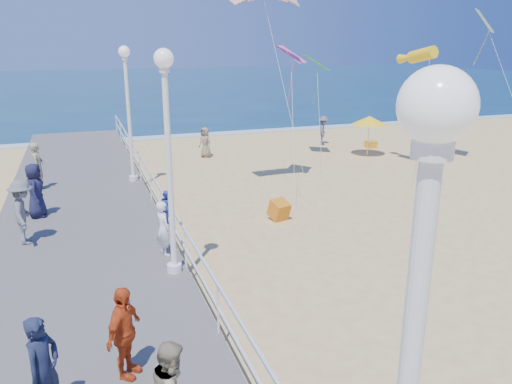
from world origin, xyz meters
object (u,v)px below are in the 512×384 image
object	(u,v)px
beach_walker_b	(447,114)
beach_chair_left	(371,144)
toddler_held	(167,206)
lamp_post_far	(128,100)
spectator_6	(38,166)
box_kite	(279,212)
spectator_0	(44,369)
beach_umbrella	(369,120)
spectator_2	(23,212)
spectator_3	(124,333)
beach_walker_a	(323,130)
beach_walker_c	(205,142)
spectator_4	(35,190)
woman_holding_toddler	(163,228)
beach_chair_right	(417,146)
lamp_post_mid	(168,141)

from	to	relation	value
beach_walker_b	beach_chair_left	world-z (taller)	beach_walker_b
toddler_held	lamp_post_far	bearing A→B (deg)	-14.92
spectator_6	box_kite	world-z (taller)	spectator_6
toddler_held	box_kite	world-z (taller)	toddler_held
spectator_0	beach_umbrella	world-z (taller)	beach_umbrella
spectator_2	box_kite	distance (m)	7.91
spectator_3	spectator_6	distance (m)	12.80
lamp_post_far	spectator_3	size ratio (longest dim) A/B	3.24
beach_walker_a	beach_walker_c	world-z (taller)	beach_walker_a
spectator_4	beach_umbrella	size ratio (longest dim) A/B	0.83
lamp_post_far	beach_walker_c	world-z (taller)	lamp_post_far
spectator_2	beach_walker_c	xyz separation A→B (m)	(7.84, 10.75, -0.52)
lamp_post_far	spectator_3	bearing A→B (deg)	-96.74
woman_holding_toddler	spectator_3	xyz separation A→B (m)	(-1.45, -4.86, 0.08)
beach_walker_a	beach_walker_b	xyz separation A→B (m)	(11.53, 3.10, 0.02)
toddler_held	beach_chair_right	world-z (taller)	toddler_held
lamp_post_mid	spectator_6	xyz separation A→B (m)	(-3.52, 8.91, -2.35)
beach_walker_b	box_kite	xyz separation A→B (m)	(-18.96, -14.46, -0.56)
beach_walker_c	beach_chair_left	distance (m)	9.64
spectator_2	spectator_6	distance (m)	5.69
spectator_0	beach_walker_a	distance (m)	24.12
toddler_held	beach_walker_a	distance (m)	17.97
woman_holding_toddler	spectator_0	distance (m)	6.10
woman_holding_toddler	lamp_post_mid	bearing A→B (deg)	166.87
toddler_held	woman_holding_toddler	bearing A→B (deg)	119.34
beach_walker_a	spectator_6	bearing A→B (deg)	140.56
spectator_3	beach_chair_right	distance (m)	23.43
beach_walker_c	beach_chair_right	world-z (taller)	beach_walker_c
spectator_0	box_kite	xyz separation A→B (m)	(6.97, 7.99, -0.95)
lamp_post_far	beach_chair_left	bearing A→B (deg)	16.77
spectator_4	spectator_6	size ratio (longest dim) A/B	0.97
beach_walker_b	box_kite	distance (m)	23.85
spectator_3	spectator_4	size ratio (longest dim) A/B	0.93
toddler_held	beach_walker_b	size ratio (longest dim) A/B	0.51
lamp_post_far	beach_chair_left	world-z (taller)	lamp_post_far
spectator_6	beach_walker_b	world-z (taller)	spectator_6
spectator_0	box_kite	size ratio (longest dim) A/B	2.83
lamp_post_mid	beach_umbrella	world-z (taller)	lamp_post_mid
beach_walker_a	beach_umbrella	world-z (taller)	beach_umbrella
beach_walker_a	beach_chair_right	distance (m)	5.42
spectator_4	beach_walker_a	distance (m)	17.83
spectator_4	beach_walker_a	world-z (taller)	spectator_4
lamp_post_far	spectator_4	bearing A→B (deg)	-134.45
spectator_0	beach_walker_b	world-z (taller)	spectator_0
lamp_post_mid	box_kite	world-z (taller)	lamp_post_mid
lamp_post_far	spectator_2	bearing A→B (deg)	-121.73
spectator_3	beach_umbrella	bearing A→B (deg)	-8.05
spectator_0	spectator_3	xyz separation A→B (m)	(1.21, 0.63, -0.03)
beach_walker_c	beach_walker_a	bearing A→B (deg)	66.63
beach_walker_a	beach_walker_b	bearing A→B (deg)	-46.15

